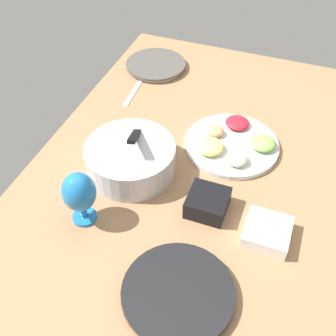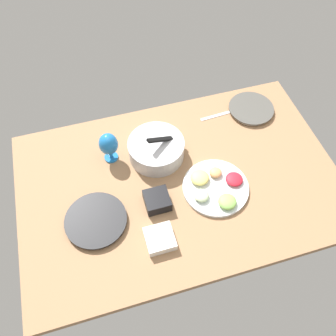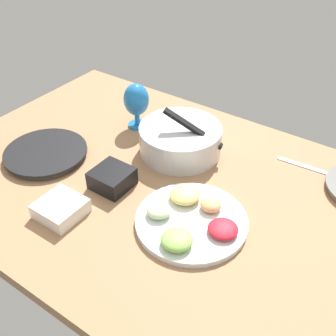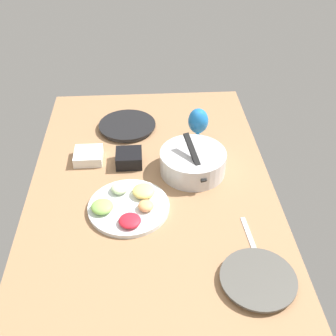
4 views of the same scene
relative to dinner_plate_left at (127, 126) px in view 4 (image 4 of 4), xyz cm
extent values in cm
cube|color=#99704C|center=(44.18, 10.89, -3.33)|extent=(160.00, 104.00, 4.00)
cylinder|color=#4C4C51|center=(0.00, 0.00, -0.53)|extent=(26.64, 26.64, 1.60)
cylinder|color=black|center=(0.00, 0.00, 0.75)|extent=(28.96, 28.96, 0.96)
cylinder|color=silver|center=(97.86, 44.84, -0.59)|extent=(23.72, 23.72, 1.48)
cylinder|color=#4E4C47|center=(97.86, 44.84, 0.60)|extent=(25.79, 25.79, 0.89)
cylinder|color=silver|center=(37.16, 29.47, 3.73)|extent=(28.97, 28.97, 10.11)
cylinder|color=white|center=(37.16, 29.47, 6.76)|extent=(26.07, 26.07, 1.82)
cube|color=black|center=(42.23, 29.47, 10.26)|extent=(20.80, 8.47, 11.94)
cylinder|color=silver|center=(59.68, 1.37, -0.43)|extent=(32.67, 32.67, 1.80)
ellipsoid|color=red|center=(69.52, 1.99, 1.79)|extent=(8.55, 8.55, 2.63)
ellipsoid|color=#F2A566|center=(61.99, 8.25, 2.05)|extent=(6.23, 6.23, 3.17)
ellipsoid|color=#F9E072|center=(53.38, 7.53, 2.24)|extent=(9.31, 9.31, 3.53)
ellipsoid|color=beige|center=(50.78, -2.36, 2.13)|extent=(7.19, 7.19, 3.32)
ellipsoid|color=#8CC659|center=(61.46, -8.89, 2.15)|extent=(8.75, 8.75, 3.35)
cylinder|color=blue|center=(13.96, 34.33, -0.83)|extent=(7.15, 7.15, 1.00)
cylinder|color=blue|center=(13.96, 34.33, 1.83)|extent=(2.00, 2.00, 4.32)
ellipsoid|color=blue|center=(13.96, 34.33, 10.29)|extent=(9.68, 9.68, 12.59)
cube|color=white|center=(25.90, -17.39, 0.95)|extent=(12.72, 12.72, 4.56)
cube|color=#F9E072|center=(25.90, -17.39, 2.41)|extent=(10.43, 10.43, 1.46)
cube|color=black|center=(29.80, 1.26, 1.71)|extent=(11.74, 11.74, 6.09)
cube|color=tan|center=(29.80, 1.26, 3.66)|extent=(9.63, 9.63, 1.95)
cube|color=silver|center=(76.66, 46.47, -1.03)|extent=(18.08, 2.94, 0.60)
camera|label=1|loc=(-49.56, -15.75, 97.63)|focal=44.84mm
camera|label=2|loc=(11.74, -78.52, 149.67)|focal=37.94mm
camera|label=3|loc=(102.49, -72.00, 85.06)|focal=44.13mm
camera|label=4|loc=(182.67, 9.38, 115.86)|focal=44.92mm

